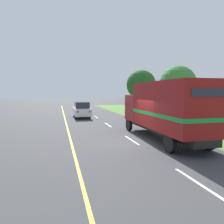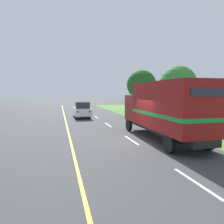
# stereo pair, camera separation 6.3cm
# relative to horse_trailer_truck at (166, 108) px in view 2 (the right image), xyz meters

# --- Properties ---
(ground_plane) EXTENTS (200.00, 200.00, 0.00)m
(ground_plane) POSITION_rel_horse_trailer_truck_xyz_m (-1.98, 0.29, -2.00)
(ground_plane) COLOR #3D3D3F
(grass_shoulder) EXTENTS (20.00, 54.93, 0.01)m
(grass_shoulder) POSITION_rel_horse_trailer_truck_xyz_m (11.72, 10.43, -1.99)
(grass_shoulder) COLOR #568438
(grass_shoulder) RESTS_ON ground
(edge_line_yellow) EXTENTS (0.12, 54.93, 0.01)m
(edge_line_yellow) POSITION_rel_horse_trailer_truck_xyz_m (-5.68, 10.43, -2.00)
(edge_line_yellow) COLOR yellow
(edge_line_yellow) RESTS_ON ground
(centre_dash_nearest) EXTENTS (0.12, 2.60, 0.01)m
(centre_dash_nearest) POSITION_rel_horse_trailer_truck_xyz_m (-1.98, -5.94, -2.00)
(centre_dash_nearest) COLOR white
(centre_dash_nearest) RESTS_ON ground
(centre_dash_near) EXTENTS (0.12, 2.60, 0.01)m
(centre_dash_near) POSITION_rel_horse_trailer_truck_xyz_m (-1.98, 0.66, -2.00)
(centre_dash_near) COLOR white
(centre_dash_near) RESTS_ON ground
(centre_dash_mid_a) EXTENTS (0.12, 2.60, 0.01)m
(centre_dash_mid_a) POSITION_rel_horse_trailer_truck_xyz_m (-1.98, 7.26, -2.00)
(centre_dash_mid_a) COLOR white
(centre_dash_mid_a) RESTS_ON ground
(centre_dash_mid_b) EXTENTS (0.12, 2.60, 0.01)m
(centre_dash_mid_b) POSITION_rel_horse_trailer_truck_xyz_m (-1.98, 13.86, -2.00)
(centre_dash_mid_b) COLOR white
(centre_dash_mid_b) RESTS_ON ground
(centre_dash_far) EXTENTS (0.12, 2.60, 0.01)m
(centre_dash_far) POSITION_rel_horse_trailer_truck_xyz_m (-1.98, 20.46, -2.00)
(centre_dash_far) COLOR white
(centre_dash_far) RESTS_ON ground
(centre_dash_farthest) EXTENTS (0.12, 2.60, 0.01)m
(centre_dash_farthest) POSITION_rel_horse_trailer_truck_xyz_m (-1.98, 27.06, -2.00)
(centre_dash_farthest) COLOR white
(centre_dash_farthest) RESTS_ON ground
(horse_trailer_truck) EXTENTS (2.58, 8.51, 3.57)m
(horse_trailer_truck) POSITION_rel_horse_trailer_truck_xyz_m (0.00, 0.00, 0.00)
(horse_trailer_truck) COLOR black
(horse_trailer_truck) RESTS_ON ground
(lead_car_white) EXTENTS (1.80, 4.62, 1.86)m
(lead_car_white) POSITION_rel_horse_trailer_truck_xyz_m (-3.72, 13.62, -1.05)
(lead_car_white) COLOR black
(lead_car_white) RESTS_ON ground
(highway_sign) EXTENTS (2.21, 0.09, 2.71)m
(highway_sign) POSITION_rel_horse_trailer_truck_xyz_m (4.93, 8.83, -0.28)
(highway_sign) COLOR #9E9EA3
(highway_sign) RESTS_ON ground
(roadside_tree_near) EXTENTS (4.45, 4.45, 6.22)m
(roadside_tree_near) POSITION_rel_horse_trailer_truck_xyz_m (7.85, 12.07, 1.98)
(roadside_tree_near) COLOR #4C3823
(roadside_tree_near) RESTS_ON ground
(roadside_tree_mid) EXTENTS (4.60, 4.60, 6.47)m
(roadside_tree_mid) POSITION_rel_horse_trailer_truck_xyz_m (6.32, 20.27, 2.16)
(roadside_tree_mid) COLOR #4C3823
(roadside_tree_mid) RESTS_ON ground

